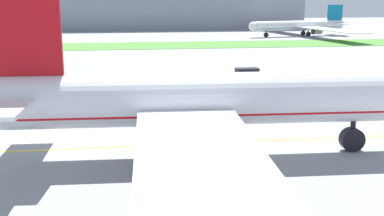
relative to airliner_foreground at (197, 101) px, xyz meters
The scene contains 9 objects.
ground_plane 7.75m from the airliner_foreground, ahead, with size 600.00×600.00×0.00m, color gray.
apron_taxi_line 8.82m from the airliner_foreground, 44.14° to the left, with size 280.00×0.36×0.01m, color yellow.
grass_median_strip 118.23m from the airliner_foreground, 87.87° to the left, with size 320.00×24.00×0.10m, color #4C8438.
airliner_foreground is the anchor object (origin of this frame).
service_truck_baggage_loader 51.81m from the airliner_foreground, 123.16° to the left, with size 6.51×3.61×3.24m.
service_truck_fuel_bowser 36.59m from the airliner_foreground, 59.55° to the left, with size 5.75×4.29×2.48m.
service_truck_catering_van 45.55m from the airliner_foreground, 69.38° to the left, with size 6.20×2.75×3.21m.
parked_airliner_far_left 163.09m from the airliner_foreground, 65.58° to the left, with size 48.34×79.43×13.20m.
terminal_building 197.39m from the airliner_foreground, 84.88° to the left, with size 131.31×20.00×18.00m, color gray.
Camera 1 is at (-11.91, -50.98, 17.78)m, focal length 44.45 mm.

